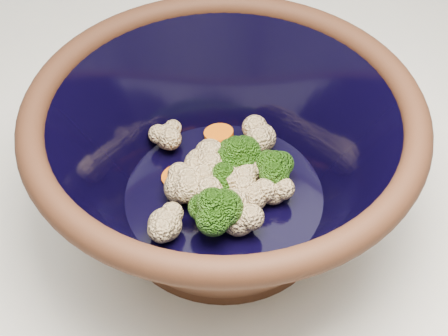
{
  "coord_description": "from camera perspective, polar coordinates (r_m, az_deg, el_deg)",
  "views": [
    {
      "loc": [
        -0.19,
        -0.49,
        1.4
      ],
      "look_at": [
        -0.04,
        -0.11,
        0.97
      ],
      "focal_mm": 50.0,
      "sensor_mm": 36.0,
      "label": 1
    }
  ],
  "objects": [
    {
      "name": "counter",
      "position": [
        1.09,
        -0.6,
        -14.19
      ],
      "size": [
        1.2,
        1.2,
        0.9
      ],
      "primitive_type": "cube",
      "color": "white",
      "rests_on": "ground"
    },
    {
      "name": "mixing_bowl",
      "position": [
        0.58,
        0.0,
        1.01
      ],
      "size": [
        0.43,
        0.43,
        0.15
      ],
      "rotation": [
        0.0,
        0.0,
        -0.32
      ],
      "color": "black",
      "rests_on": "counter"
    },
    {
      "name": "vegetable_pile",
      "position": [
        0.6,
        0.02,
        -1.07
      ],
      "size": [
        0.16,
        0.16,
        0.06
      ],
      "color": "#608442",
      "rests_on": "mixing_bowl"
    }
  ]
}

